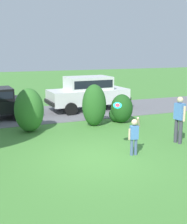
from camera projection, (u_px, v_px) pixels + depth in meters
name	position (u px, v px, depth m)	size (l,w,h in m)	color
ground_plane	(96.00, 158.00, 9.26)	(80.00, 80.00, 0.00)	#478438
driveway_strip	(47.00, 114.00, 15.69)	(28.00, 4.40, 0.02)	slate
shrub_centre_left	(29.00, 110.00, 12.12)	(1.23, 1.18, 1.84)	#33702B
shrub_centre	(94.00, 105.00, 13.08)	(1.10, 0.94, 1.89)	#286023
shrub_centre_right	(121.00, 110.00, 13.77)	(1.05, 1.11, 1.36)	#1E511C
parked_suv	(88.00, 91.00, 16.54)	(4.78, 2.27, 1.92)	white
child_thrower	(134.00, 134.00, 9.41)	(0.47, 0.24, 1.29)	#4C608C
frisbee	(117.00, 105.00, 9.49)	(0.32, 0.25, 0.24)	#1EB7B2
adult_onlooker	(179.00, 117.00, 10.59)	(0.29, 0.52, 1.74)	#3F3F4C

